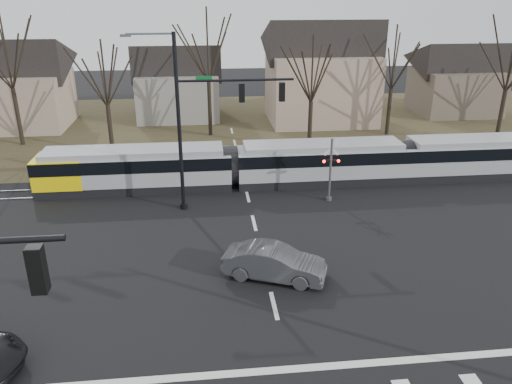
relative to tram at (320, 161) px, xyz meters
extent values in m
plane|color=black|center=(-5.09, -16.00, -1.52)|extent=(140.00, 140.00, 0.00)
cube|color=#38331E|center=(-5.09, 16.00, -1.52)|extent=(140.00, 28.00, 0.01)
cube|color=silver|center=(-5.09, -17.80, -1.51)|extent=(28.00, 0.35, 0.01)
cube|color=silver|center=(-5.09, -14.00, -1.51)|extent=(0.18, 2.00, 0.01)
cube|color=silver|center=(-5.09, -10.00, -1.51)|extent=(0.18, 2.00, 0.01)
cube|color=silver|center=(-5.09, -6.00, -1.51)|extent=(0.18, 2.00, 0.01)
cube|color=silver|center=(-5.09, -2.00, -1.51)|extent=(0.18, 2.00, 0.01)
cube|color=silver|center=(-5.09, 2.00, -1.51)|extent=(0.18, 2.00, 0.01)
cube|color=silver|center=(-5.09, 6.00, -1.51)|extent=(0.18, 2.00, 0.01)
cube|color=silver|center=(-5.09, 10.00, -1.51)|extent=(0.18, 2.00, 0.01)
cube|color=silver|center=(-5.09, 14.00, -1.51)|extent=(0.18, 2.00, 0.01)
cube|color=#59595E|center=(-5.09, -0.90, -1.49)|extent=(90.00, 0.12, 0.06)
cube|color=#59595E|center=(-5.09, 0.50, -1.49)|extent=(90.00, 0.12, 0.06)
cube|color=gray|center=(-12.26, 0.00, -0.13)|extent=(12.43, 2.68, 2.79)
cube|color=black|center=(-12.26, 0.00, 0.44)|extent=(12.45, 2.71, 0.81)
cube|color=yellow|center=(-16.94, 0.00, -0.04)|extent=(3.06, 2.73, 1.86)
cube|color=gray|center=(0.17, 0.00, -0.13)|extent=(11.47, 2.68, 2.79)
cube|color=black|center=(0.17, 0.00, 0.44)|extent=(11.49, 2.71, 0.81)
cube|color=gray|center=(12.12, 0.00, -0.13)|extent=(12.43, 2.68, 2.79)
cube|color=black|center=(12.12, 0.00, 0.44)|extent=(12.45, 2.71, 0.81)
imported|color=#3F4145|center=(-4.77, -11.81, -0.75)|extent=(4.75, 5.74, 1.53)
cube|color=black|center=(-11.24, -22.00, 5.38)|extent=(0.32, 0.32, 1.05)
sphere|color=#FF0C07|center=(-11.24, -22.00, 5.71)|extent=(0.22, 0.22, 0.22)
cylinder|color=black|center=(-9.09, -3.50, 3.58)|extent=(0.22, 0.22, 10.20)
cylinder|color=black|center=(-9.09, -3.50, -1.37)|extent=(0.44, 0.44, 0.30)
cylinder|color=black|center=(-5.84, -3.50, 6.08)|extent=(6.50, 0.14, 0.14)
cube|color=#0C5926|center=(-7.59, -3.50, 6.23)|extent=(0.90, 0.03, 0.22)
cube|color=black|center=(-5.52, -3.50, 5.38)|extent=(0.32, 0.32, 1.05)
sphere|color=#FF0C07|center=(-5.52, -3.50, 5.71)|extent=(0.22, 0.22, 0.22)
cube|color=black|center=(-3.24, -3.50, 5.38)|extent=(0.32, 0.32, 1.05)
sphere|color=#FF0C07|center=(-3.24, -3.50, 5.71)|extent=(0.22, 0.22, 0.22)
cube|color=#59595B|center=(-11.59, -3.50, 8.50)|extent=(0.55, 0.22, 0.14)
cylinder|color=#59595B|center=(-0.09, -3.20, 0.48)|extent=(0.14, 0.14, 4.00)
cylinder|color=#59595B|center=(-0.09, -3.20, -1.42)|extent=(0.36, 0.36, 0.20)
cube|color=silver|center=(-0.09, -3.20, 1.88)|extent=(0.95, 0.04, 0.95)
cube|color=silver|center=(-0.09, -3.20, 1.88)|extent=(0.95, 0.04, 0.95)
cube|color=black|center=(-0.09, -3.20, 1.08)|extent=(1.00, 0.10, 0.12)
sphere|color=#FF0C07|center=(-0.54, -3.28, 1.08)|extent=(0.18, 0.18, 0.18)
sphere|color=#FF0C07|center=(0.36, -3.28, 1.08)|extent=(0.18, 0.18, 0.18)
cube|color=gray|center=(-25.09, 18.00, 0.98)|extent=(9.00, 8.00, 5.00)
cube|color=gray|center=(-10.09, 20.00, 0.73)|extent=(8.00, 7.00, 4.50)
cube|color=gray|center=(3.91, 17.00, 1.73)|extent=(10.00, 8.00, 6.50)
cube|color=brown|center=(18.91, 19.00, 0.73)|extent=(8.00, 7.00, 4.50)
camera|label=1|loc=(-7.73, -31.32, 10.71)|focal=35.00mm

